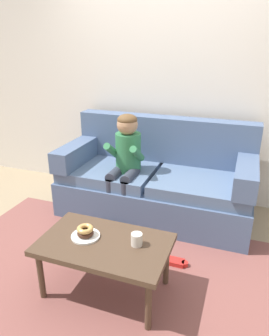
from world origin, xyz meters
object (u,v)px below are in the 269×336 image
(donut, at_px, (85,233))
(person_child, at_px, (125,157))
(coffee_table, at_px, (105,248))
(toy_controller, at_px, (175,262))
(mug, at_px, (137,239))
(couch, at_px, (156,181))

(donut, bearing_deg, person_child, 95.93)
(coffee_table, height_order, donut, donut)
(coffee_table, distance_m, donut, 0.17)
(coffee_table, height_order, person_child, person_child)
(coffee_table, relative_size, toy_controller, 4.10)
(person_child, bearing_deg, mug, -64.66)
(person_child, bearing_deg, toy_controller, -42.22)
(coffee_table, relative_size, mug, 10.29)
(mug, bearing_deg, person_child, 115.34)
(toy_controller, bearing_deg, coffee_table, -113.76)
(coffee_table, distance_m, toy_controller, 0.73)
(coffee_table, xyz_separation_m, mug, (0.23, 0.05, 0.09))
(toy_controller, bearing_deg, person_child, 155.99)
(coffee_table, distance_m, person_child, 1.16)
(coffee_table, xyz_separation_m, toy_controller, (0.42, 0.47, -0.36))
(couch, height_order, toy_controller, couch)
(person_child, height_order, toy_controller, person_child)
(coffee_table, relative_size, donut, 7.72)
(donut, relative_size, toy_controller, 0.53)
(couch, distance_m, toy_controller, 0.99)
(couch, xyz_separation_m, donut, (-0.16, -1.29, 0.11))
(mug, xyz_separation_m, toy_controller, (0.19, 0.42, -0.46))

